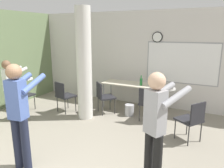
# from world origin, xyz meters

# --- Properties ---
(wall_back) EXTENTS (8.00, 0.15, 2.80)m
(wall_back) POSITION_xyz_m (0.03, 5.06, 1.40)
(wall_back) COLOR silver
(wall_back) RESTS_ON ground_plane
(support_pillar) EXTENTS (0.38, 0.38, 2.80)m
(support_pillar) POSITION_xyz_m (-0.93, 3.31, 1.40)
(support_pillar) COLOR silver
(support_pillar) RESTS_ON ground_plane
(folding_table) EXTENTS (1.84, 0.62, 0.75)m
(folding_table) POSITION_xyz_m (-0.01, 4.48, 0.70)
(folding_table) COLOR beige
(folding_table) RESTS_ON ground_plane
(bottle_on_table) EXTENTS (0.07, 0.07, 0.28)m
(bottle_on_table) POSITION_xyz_m (0.22, 4.39, 0.86)
(bottle_on_table) COLOR #1E6B2D
(bottle_on_table) RESTS_ON folding_table
(waste_bin) EXTENTS (0.25, 0.25, 0.30)m
(waste_bin) POSITION_xyz_m (0.07, 3.93, 0.15)
(waste_bin) COLOR #B2B2B7
(waste_bin) RESTS_ON ground_plane
(chair_table_right) EXTENTS (0.46, 0.46, 0.87)m
(chair_table_right) POSITION_xyz_m (0.62, 3.77, 0.51)
(chair_table_right) COLOR #232328
(chair_table_right) RESTS_ON ground_plane
(chair_near_pillar) EXTENTS (0.54, 0.54, 0.87)m
(chair_near_pillar) POSITION_xyz_m (-1.67, 3.39, 0.51)
(chair_near_pillar) COLOR #232328
(chair_near_pillar) RESTS_ON ground_plane
(chair_mid_room) EXTENTS (0.61, 0.61, 0.87)m
(chair_mid_room) POSITION_xyz_m (1.71, 3.13, 0.51)
(chair_mid_room) COLOR #232328
(chair_mid_room) RESTS_ON ground_plane
(chair_by_left_wall) EXTENTS (0.44, 0.44, 0.87)m
(chair_by_left_wall) POSITION_xyz_m (-2.84, 3.02, 0.51)
(chair_by_left_wall) COLOR #232328
(chair_by_left_wall) RESTS_ON ground_plane
(chair_table_left) EXTENTS (0.62, 0.62, 0.87)m
(chair_table_left) POSITION_xyz_m (-0.63, 3.79, 0.51)
(chair_table_left) COLOR #232328
(chair_table_left) RESTS_ON ground_plane
(person_playing_side) EXTENTS (0.58, 0.71, 1.71)m
(person_playing_side) POSITION_xyz_m (1.39, 1.49, 1.01)
(person_playing_side) COLOR black
(person_playing_side) RESTS_ON ground_plane
(person_watching_back) EXTENTS (0.42, 0.60, 1.54)m
(person_watching_back) POSITION_xyz_m (-2.50, 2.35, 0.90)
(person_watching_back) COLOR black
(person_watching_back) RESTS_ON ground_plane
(person_playing_front) EXTENTS (0.44, 0.67, 1.75)m
(person_playing_front) POSITION_xyz_m (-0.68, 1.03, 1.03)
(person_playing_front) COLOR #1E2338
(person_playing_front) RESTS_ON ground_plane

